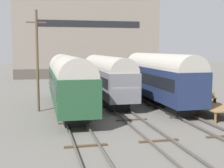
{
  "coord_description": "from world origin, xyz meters",
  "views": [
    {
      "loc": [
        -7.15,
        -26.94,
        5.81
      ],
      "look_at": [
        0.0,
        4.17,
        2.2
      ],
      "focal_mm": 50.0,
      "sensor_mm": 36.0,
      "label": 1
    }
  ],
  "objects": [
    {
      "name": "track_right",
      "position": [
        4.62,
        0.0,
        0.14
      ],
      "size": [
        2.6,
        60.0,
        0.26
      ],
      "color": "#4C4742",
      "rests_on": "ground"
    },
    {
      "name": "person_worker",
      "position": [
        -2.74,
        -2.27,
        1.1
      ],
      "size": [
        0.32,
        0.32,
        1.82
      ],
      "color": "#282833",
      "rests_on": "ground"
    },
    {
      "name": "warehouse_building",
      "position": [
        2.34,
        40.86,
        9.72
      ],
      "size": [
        29.17,
        13.35,
        19.44
      ],
      "color": "#46403A",
      "rests_on": "ground"
    },
    {
      "name": "track_middle",
      "position": [
        0.0,
        0.0,
        0.14
      ],
      "size": [
        2.6,
        60.0,
        0.26
      ],
      "color": "#4C4742",
      "rests_on": "ground"
    },
    {
      "name": "train_car_grey",
      "position": [
        0.0,
        7.03,
        2.86
      ],
      "size": [
        2.89,
        16.37,
        5.02
      ],
      "color": "black",
      "rests_on": "ground"
    },
    {
      "name": "train_car_navy",
      "position": [
        4.62,
        2.74,
        3.04
      ],
      "size": [
        2.97,
        15.19,
        5.34
      ],
      "color": "black",
      "rests_on": "ground"
    },
    {
      "name": "train_car_green",
      "position": [
        -4.62,
        2.75,
        2.94
      ],
      "size": [
        3.07,
        18.22,
        5.19
      ],
      "color": "black",
      "rests_on": "ground"
    },
    {
      "name": "ground_plane",
      "position": [
        0.0,
        0.0,
        0.0
      ],
      "size": [
        200.0,
        200.0,
        0.0
      ],
      "primitive_type": "plane",
      "color": "#56544F"
    },
    {
      "name": "track_left",
      "position": [
        -4.62,
        0.0,
        0.14
      ],
      "size": [
        2.6,
        60.0,
        0.26
      ],
      "color": "#4C4742",
      "rests_on": "ground"
    },
    {
      "name": "bench",
      "position": [
        7.56,
        -1.82,
        1.45
      ],
      "size": [
        1.4,
        0.4,
        0.91
      ],
      "color": "brown",
      "rests_on": "station_platform"
    },
    {
      "name": "utility_pole",
      "position": [
        -7.42,
        2.52,
        4.82
      ],
      "size": [
        1.8,
        0.24,
        9.31
      ],
      "color": "#473828",
      "rests_on": "ground"
    },
    {
      "name": "station_platform",
      "position": [
        7.24,
        1.03,
        0.88
      ],
      "size": [
        2.6,
        13.29,
        0.96
      ],
      "color": "brown",
      "rests_on": "ground"
    }
  ]
}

